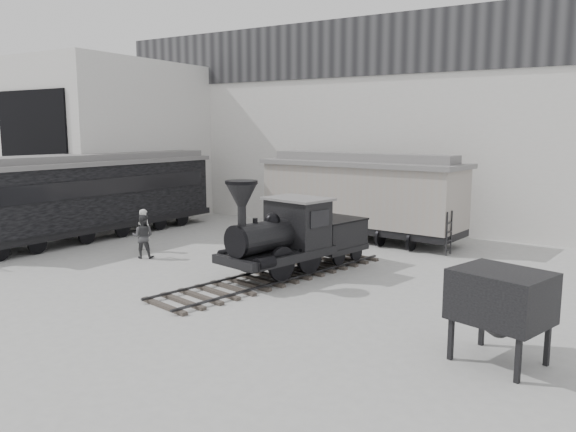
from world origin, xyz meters
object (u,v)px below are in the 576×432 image
Objects in this scene: locomotive at (291,240)px; boxcar at (360,194)px; visitor_b at (143,236)px; visitor_a at (144,230)px; passenger_coach at (97,195)px; coal_hopper at (501,303)px.

boxcar reaches higher than locomotive.
locomotive is 6.66m from visitor_b.
boxcar is at bearing -132.42° from visitor_a.
visitor_b is at bearing -19.97° from passenger_coach.
passenger_coach is (-11.90, 1.46, 0.80)m from locomotive.
passenger_coach reaches higher than visitor_b.
locomotive is at bearing 157.46° from visitor_b.
locomotive is at bearing -3.65° from passenger_coach.
boxcar is 4.41× the size of coal_hopper.
locomotive is 4.28× the size of coal_hopper.
passenger_coach is (-11.27, -6.20, -0.08)m from boxcar.
visitor_b is at bearing -175.34° from coal_hopper.
coal_hopper is (19.94, -5.83, -0.69)m from passenger_coach.
visitor_a is 1.03× the size of visitor_b.
visitor_a is at bearing -177.90° from coal_hopper.
locomotive is 5.59× the size of visitor_b.
boxcar reaches higher than visitor_b.
locomotive is 7.74m from boxcar.
passenger_coach is at bearing -16.92° from visitor_a.
locomotive is 9.15m from coal_hopper.
visitor_b is (5.30, -2.29, -1.18)m from passenger_coach.
coal_hopper reaches higher than visitor_b.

